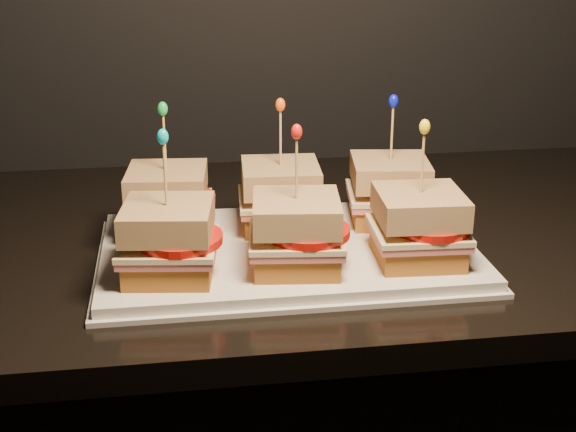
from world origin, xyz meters
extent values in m
cube|color=black|center=(-0.58, 1.69, 0.91)|extent=(2.56, 0.63, 0.03)
cube|color=silver|center=(-0.51, 1.59, 0.93)|extent=(0.44, 0.27, 0.02)
cube|color=silver|center=(-0.51, 1.59, 0.93)|extent=(0.45, 0.28, 0.01)
cube|color=brown|center=(-0.65, 1.66, 0.95)|extent=(0.10, 0.10, 0.03)
cube|color=#BA5C5D|center=(-0.65, 1.66, 0.97)|extent=(0.11, 0.11, 0.01)
cube|color=beige|center=(-0.65, 1.66, 0.98)|extent=(0.11, 0.11, 0.01)
cylinder|color=red|center=(-0.64, 1.65, 0.99)|extent=(0.09, 0.09, 0.01)
cube|color=#5E290E|center=(-0.65, 1.66, 1.01)|extent=(0.10, 0.10, 0.03)
cylinder|color=tan|center=(-0.65, 1.66, 1.05)|extent=(0.00, 0.00, 0.09)
ellipsoid|color=green|center=(-0.65, 1.66, 1.10)|extent=(0.01, 0.01, 0.02)
cube|color=brown|center=(-0.51, 1.66, 0.95)|extent=(0.10, 0.10, 0.03)
cube|color=#BA5C5D|center=(-0.51, 1.66, 0.97)|extent=(0.11, 0.10, 0.01)
cube|color=beige|center=(-0.51, 1.66, 0.98)|extent=(0.11, 0.11, 0.01)
cylinder|color=red|center=(-0.50, 1.65, 0.99)|extent=(0.09, 0.09, 0.01)
cube|color=#5E290E|center=(-0.51, 1.66, 1.01)|extent=(0.10, 0.10, 0.03)
cylinder|color=tan|center=(-0.51, 1.66, 1.05)|extent=(0.00, 0.00, 0.09)
ellipsoid|color=#F8520E|center=(-0.51, 1.66, 1.10)|extent=(0.01, 0.01, 0.02)
cube|color=brown|center=(-0.37, 1.66, 0.95)|extent=(0.10, 0.10, 0.03)
cube|color=#BA5C5D|center=(-0.37, 1.66, 0.97)|extent=(0.11, 0.11, 0.01)
cube|color=beige|center=(-0.37, 1.66, 0.98)|extent=(0.12, 0.11, 0.01)
cylinder|color=red|center=(-0.36, 1.65, 0.99)|extent=(0.09, 0.09, 0.01)
cube|color=#5E290E|center=(-0.37, 1.66, 1.01)|extent=(0.11, 0.11, 0.03)
cylinder|color=tan|center=(-0.37, 1.66, 1.05)|extent=(0.00, 0.00, 0.09)
ellipsoid|color=#0A10D3|center=(-0.37, 1.66, 1.10)|extent=(0.01, 0.01, 0.02)
cube|color=brown|center=(-0.65, 1.53, 0.95)|extent=(0.10, 0.10, 0.03)
cube|color=#BA5C5D|center=(-0.65, 1.53, 0.97)|extent=(0.11, 0.11, 0.01)
cube|color=beige|center=(-0.65, 1.53, 0.98)|extent=(0.12, 0.11, 0.01)
cylinder|color=red|center=(-0.64, 1.53, 0.99)|extent=(0.09, 0.09, 0.01)
cube|color=#5E290E|center=(-0.65, 1.53, 1.01)|extent=(0.11, 0.11, 0.03)
cylinder|color=tan|center=(-0.65, 1.53, 1.05)|extent=(0.00, 0.00, 0.09)
ellipsoid|color=#0CAAB2|center=(-0.65, 1.53, 1.10)|extent=(0.01, 0.01, 0.02)
cube|color=brown|center=(-0.51, 1.53, 0.95)|extent=(0.10, 0.10, 0.03)
cube|color=#BA5C5D|center=(-0.51, 1.53, 0.97)|extent=(0.11, 0.11, 0.01)
cube|color=beige|center=(-0.51, 1.53, 0.98)|extent=(0.11, 0.11, 0.01)
cylinder|color=red|center=(-0.50, 1.53, 0.99)|extent=(0.09, 0.09, 0.01)
cube|color=#5E290E|center=(-0.51, 1.53, 1.01)|extent=(0.10, 0.10, 0.03)
cylinder|color=tan|center=(-0.51, 1.53, 1.05)|extent=(0.00, 0.00, 0.09)
ellipsoid|color=red|center=(-0.51, 1.53, 1.10)|extent=(0.01, 0.01, 0.02)
cube|color=brown|center=(-0.37, 1.53, 0.95)|extent=(0.10, 0.10, 0.03)
cube|color=#BA5C5D|center=(-0.37, 1.53, 0.97)|extent=(0.11, 0.10, 0.01)
cube|color=beige|center=(-0.37, 1.53, 0.98)|extent=(0.11, 0.11, 0.01)
cylinder|color=red|center=(-0.36, 1.53, 0.99)|extent=(0.09, 0.09, 0.01)
cube|color=#5E290E|center=(-0.37, 1.53, 1.01)|extent=(0.10, 0.10, 0.03)
cylinder|color=tan|center=(-0.37, 1.53, 1.05)|extent=(0.00, 0.00, 0.09)
ellipsoid|color=yellow|center=(-0.37, 1.53, 1.10)|extent=(0.01, 0.01, 0.02)
camera|label=1|loc=(-0.64, 0.72, 1.32)|focal=50.00mm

